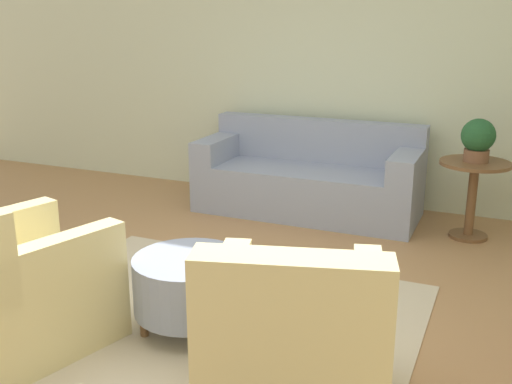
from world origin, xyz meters
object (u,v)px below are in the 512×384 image
Objects in this scene: side_table at (473,185)px; potted_plant_on_side_table at (478,139)px; ottoman_table at (190,284)px; couch at (309,180)px; armchair_right at (294,352)px; armchair_left at (16,289)px.

side_table is 1.86× the size of potted_plant_on_side_table.
potted_plant_on_side_table is at bearing 58.71° from ottoman_table.
couch reaches higher than ottoman_table.
side_table is at bearing 79.18° from armchair_right.
armchair_right is (0.97, -3.10, 0.03)m from couch.
ottoman_table is at bearing -121.29° from side_table.
armchair_right is 2.86× the size of potted_plant_on_side_table.
ottoman_table is 2.86m from potted_plant_on_side_table.
armchair_left reaches higher than ottoman_table.
couch is 3.13× the size of side_table.
armchair_right reaches higher than ottoman_table.
side_table is (0.57, 2.97, 0.11)m from armchair_right.
side_table is at bearing 58.71° from ottoman_table.
couch is at bearing 175.02° from side_table.
potted_plant_on_side_table reaches higher than couch.
armchair_right is at bearing -33.11° from ottoman_table.
couch is 1.55m from side_table.
armchair_left is at bearing -127.40° from side_table.
armchair_right is 1.53× the size of ottoman_table.
ottoman_table is (-0.89, 0.58, -0.07)m from armchair_right.
armchair_left and armchair_right have the same top height.
armchair_left is at bearing -103.30° from couch.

